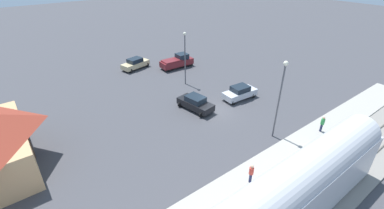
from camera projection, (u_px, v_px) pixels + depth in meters
ground_plane at (215, 111)px, 30.76m from camera, size 200.00×200.00×0.00m
railway_track at (331, 181)px, 20.99m from camera, size 4.80×70.00×0.30m
platform at (288, 155)px, 23.74m from camera, size 3.20×46.00×0.30m
pedestrian_on_platform at (322, 123)px, 26.20m from camera, size 0.36×0.36×1.71m
pedestrian_waiting_far at (251, 173)px, 20.19m from camera, size 0.36×0.36×1.71m
sedan_silver at (240, 92)px, 33.01m from camera, size 2.11×4.60×1.74m
pickup_maroon at (177, 61)px, 42.38m from camera, size 2.12×5.46×2.14m
sedan_tan at (135, 63)px, 41.95m from camera, size 2.85×4.81×1.74m
sedan_black at (195, 103)px, 30.64m from camera, size 4.73×2.80×1.74m
light_pole_near_platform at (281, 92)px, 24.00m from camera, size 0.44×0.44×7.98m
light_pole_lot_center at (185, 52)px, 35.05m from camera, size 0.44×0.44×7.33m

